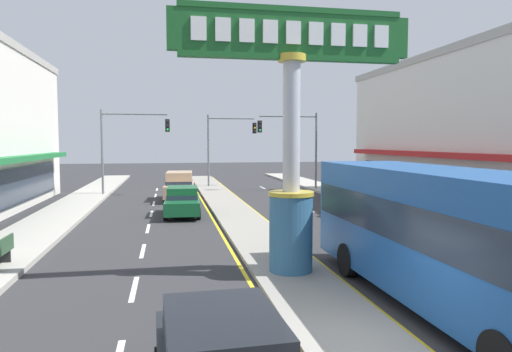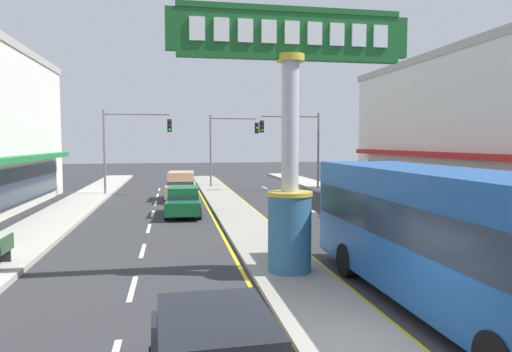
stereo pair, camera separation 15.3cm
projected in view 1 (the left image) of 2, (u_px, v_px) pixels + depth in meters
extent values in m
cube|color=gray|center=(232.00, 210.00, 26.16)|extent=(2.25, 52.00, 0.14)
cube|color=#ADA89E|center=(51.00, 221.00, 22.52)|extent=(2.73, 60.00, 0.18)
cube|color=#ADA89E|center=(399.00, 211.00, 25.88)|extent=(2.73, 60.00, 0.18)
cube|color=silver|center=(134.00, 289.00, 12.41)|extent=(0.14, 2.20, 0.01)
cube|color=silver|center=(143.00, 251.00, 16.72)|extent=(0.14, 2.20, 0.01)
cube|color=silver|center=(148.00, 228.00, 21.03)|extent=(0.14, 2.20, 0.01)
cube|color=silver|center=(151.00, 214.00, 25.35)|extent=(0.14, 2.20, 0.01)
cube|color=silver|center=(154.00, 203.00, 29.66)|extent=(0.14, 2.20, 0.01)
cube|color=silver|center=(156.00, 195.00, 33.97)|extent=(0.14, 2.20, 0.01)
cube|color=silver|center=(157.00, 189.00, 38.28)|extent=(0.14, 2.20, 0.01)
cube|color=silver|center=(437.00, 271.00, 14.05)|extent=(0.14, 2.20, 0.01)
cube|color=silver|center=(373.00, 241.00, 18.36)|extent=(0.14, 2.20, 0.01)
cube|color=silver|center=(334.00, 222.00, 22.67)|extent=(0.14, 2.20, 0.01)
cube|color=silver|center=(308.00, 209.00, 26.98)|extent=(0.14, 2.20, 0.01)
cube|color=silver|center=(288.00, 200.00, 31.29)|extent=(0.14, 2.20, 0.01)
cube|color=silver|center=(274.00, 193.00, 35.61)|extent=(0.14, 2.20, 0.01)
cube|color=silver|center=(262.00, 188.00, 39.92)|extent=(0.14, 2.20, 0.01)
cube|color=yellow|center=(209.00, 212.00, 25.92)|extent=(0.12, 52.00, 0.01)
cube|color=yellow|center=(255.00, 211.00, 26.41)|extent=(0.12, 52.00, 0.01)
cylinder|color=#33668C|center=(291.00, 233.00, 13.57)|extent=(1.26, 1.26, 2.21)
cylinder|color=gold|center=(291.00, 194.00, 13.48)|extent=(1.32, 1.32, 0.12)
cylinder|color=#B7B7BC|center=(291.00, 126.00, 13.34)|extent=(0.50, 0.50, 4.02)
cylinder|color=gold|center=(292.00, 58.00, 13.20)|extent=(0.80, 0.80, 0.20)
cube|color=#195623|center=(292.00, 34.00, 13.15)|extent=(6.97, 0.24, 1.15)
cube|color=#195623|center=(292.00, 10.00, 13.10)|extent=(6.41, 0.29, 0.16)
cube|color=#195623|center=(292.00, 57.00, 13.20)|extent=(6.41, 0.29, 0.16)
cube|color=white|center=(199.00, 28.00, 12.52)|extent=(0.42, 0.06, 0.63)
cube|color=white|center=(223.00, 29.00, 12.64)|extent=(0.42, 0.06, 0.63)
cube|color=white|center=(247.00, 31.00, 12.76)|extent=(0.42, 0.06, 0.63)
cube|color=white|center=(270.00, 32.00, 12.88)|extent=(0.42, 0.06, 0.63)
cube|color=white|center=(293.00, 33.00, 13.01)|extent=(0.42, 0.06, 0.63)
cube|color=white|center=(316.00, 34.00, 13.13)|extent=(0.42, 0.06, 0.63)
cube|color=white|center=(338.00, 35.00, 13.25)|extent=(0.42, 0.06, 0.63)
cube|color=white|center=(360.00, 36.00, 13.37)|extent=(0.42, 0.06, 0.63)
cube|color=white|center=(381.00, 37.00, 13.49)|extent=(0.42, 0.06, 0.63)
cube|color=#1E7038|center=(11.00, 160.00, 23.21)|extent=(0.90, 21.37, 0.30)
cube|color=#283342|center=(3.00, 190.00, 23.25)|extent=(0.08, 20.62, 2.00)
cube|color=silver|center=(496.00, 134.00, 27.11)|extent=(7.64, 22.80, 8.69)
cube|color=#A8A49C|center=(499.00, 55.00, 26.77)|extent=(7.80, 23.25, 0.45)
cube|color=#B21E1E|center=(428.00, 154.00, 26.40)|extent=(0.90, 19.38, 0.30)
cube|color=#283342|center=(434.00, 184.00, 26.60)|extent=(0.08, 18.69, 2.00)
cylinder|color=slate|center=(102.00, 153.00, 33.32)|extent=(0.16, 0.16, 6.20)
cylinder|color=slate|center=(135.00, 114.00, 33.54)|extent=(4.62, 0.12, 0.12)
cube|color=black|center=(167.00, 126.00, 33.87)|extent=(0.32, 0.24, 0.92)
sphere|color=black|center=(167.00, 121.00, 33.71)|extent=(0.17, 0.17, 0.17)
sphere|color=black|center=(167.00, 125.00, 33.73)|extent=(0.17, 0.17, 0.17)
sphere|color=#19D83F|center=(168.00, 130.00, 33.75)|extent=(0.17, 0.17, 0.17)
cylinder|color=slate|center=(316.00, 152.00, 37.18)|extent=(0.16, 0.16, 6.20)
cylinder|color=slate|center=(288.00, 116.00, 36.55)|extent=(4.62, 0.12, 0.12)
cube|color=black|center=(260.00, 127.00, 36.02)|extent=(0.32, 0.24, 0.92)
sphere|color=black|center=(260.00, 123.00, 35.86)|extent=(0.17, 0.17, 0.17)
sphere|color=black|center=(260.00, 126.00, 35.88)|extent=(0.17, 0.17, 0.17)
sphere|color=#19D83F|center=(260.00, 130.00, 35.91)|extent=(0.17, 0.17, 0.17)
cylinder|color=slate|center=(208.00, 151.00, 39.65)|extent=(0.16, 0.16, 6.20)
cylinder|color=slate|center=(231.00, 118.00, 39.81)|extent=(3.96, 0.12, 0.12)
cube|color=black|center=(254.00, 128.00, 40.08)|extent=(0.32, 0.24, 0.92)
sphere|color=black|center=(255.00, 125.00, 39.92)|extent=(0.17, 0.17, 0.17)
sphere|color=yellow|center=(255.00, 128.00, 39.94)|extent=(0.17, 0.17, 0.17)
sphere|color=black|center=(255.00, 132.00, 39.96)|extent=(0.17, 0.17, 0.17)
cube|color=black|center=(222.00, 336.00, 6.44)|extent=(1.63, 2.21, 0.60)
cube|color=#283342|center=(222.00, 348.00, 6.45)|extent=(1.66, 2.23, 0.24)
cube|color=#1E5199|center=(458.00, 237.00, 10.28)|extent=(2.56, 11.21, 2.90)
cube|color=#283342|center=(458.00, 224.00, 10.25)|extent=(2.59, 10.99, 0.90)
cube|color=#283342|center=(357.00, 197.00, 15.70)|extent=(2.30, 0.09, 1.40)
cube|color=black|center=(357.00, 167.00, 15.63)|extent=(1.75, 0.09, 0.30)
cylinder|color=black|center=(347.00, 260.00, 13.55)|extent=(0.29, 0.96, 0.96)
cylinder|color=black|center=(420.00, 256.00, 13.99)|extent=(0.29, 0.96, 0.96)
cube|color=#4C5156|center=(359.00, 207.00, 23.79)|extent=(1.99, 4.39, 0.66)
cube|color=#4C5156|center=(361.00, 195.00, 23.57)|extent=(1.66, 2.23, 0.60)
cube|color=#283342|center=(361.00, 198.00, 23.59)|extent=(1.70, 2.25, 0.24)
cylinder|color=black|center=(334.00, 209.00, 24.91)|extent=(0.25, 0.63, 0.62)
cylinder|color=black|center=(362.00, 208.00, 25.29)|extent=(0.25, 0.63, 0.62)
cylinder|color=black|center=(356.00, 217.00, 22.32)|extent=(0.25, 0.63, 0.62)
cylinder|color=black|center=(387.00, 216.00, 22.71)|extent=(0.25, 0.63, 0.62)
cube|color=tan|center=(179.00, 190.00, 31.22)|extent=(2.17, 4.70, 0.80)
cube|color=tan|center=(179.00, 178.00, 31.34)|extent=(1.84, 2.94, 0.80)
cube|color=#283342|center=(179.00, 182.00, 31.36)|extent=(1.88, 2.98, 0.24)
cylinder|color=black|center=(192.00, 197.00, 29.94)|extent=(0.26, 0.69, 0.68)
cylinder|color=black|center=(165.00, 198.00, 29.72)|extent=(0.26, 0.69, 0.68)
cylinder|color=black|center=(193.00, 193.00, 32.76)|extent=(0.26, 0.69, 0.68)
cylinder|color=black|center=(168.00, 193.00, 32.54)|extent=(0.26, 0.69, 0.68)
cube|color=#14562D|center=(183.00, 205.00, 24.59)|extent=(1.96, 4.38, 0.66)
cube|color=#14562D|center=(182.00, 192.00, 24.71)|extent=(1.65, 2.22, 0.60)
cube|color=#283342|center=(182.00, 196.00, 24.73)|extent=(1.68, 2.24, 0.24)
cylinder|color=black|center=(198.00, 214.00, 23.41)|extent=(0.25, 0.63, 0.62)
cylinder|color=black|center=(166.00, 214.00, 23.18)|extent=(0.25, 0.63, 0.62)
cylinder|color=black|center=(198.00, 206.00, 26.04)|extent=(0.25, 0.63, 0.62)
cylinder|color=black|center=(168.00, 207.00, 25.81)|extent=(0.25, 0.63, 0.62)
cube|color=#2D4C33|center=(4.00, 245.00, 13.83)|extent=(0.06, 1.60, 0.40)
cube|color=black|center=(4.00, 257.00, 14.41)|extent=(0.38, 0.08, 0.36)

